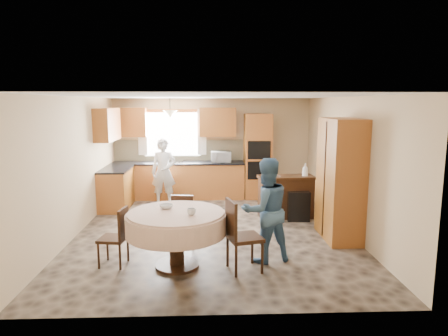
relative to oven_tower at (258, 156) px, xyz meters
The scene contains 36 objects.
floor 3.11m from the oven_tower, 113.15° to the right, with size 5.00×6.00×0.01m, color #6D5D4C.
ceiling 3.26m from the oven_tower, 113.15° to the right, with size 5.00×6.00×0.01m, color white.
wall_back 1.21m from the oven_tower, 164.91° to the left, with size 5.00×0.02×2.50m, color tan.
wall_front 5.81m from the oven_tower, 101.43° to the right, with size 5.00×0.02×2.50m, color tan.
wall_left 4.54m from the oven_tower, 143.61° to the right, with size 0.02×6.00×2.50m, color tan.
wall_right 3.02m from the oven_tower, 63.35° to the right, with size 0.02×6.00×2.50m, color tan.
window 2.24m from the oven_tower, behind, with size 1.40×0.03×1.10m, color white.
curtain_left 2.97m from the oven_tower, behind, with size 0.22×0.02×1.15m, color white.
curtain_right 1.54m from the oven_tower, behind, with size 0.22×0.02×1.15m, color white.
base_cab_back 2.09m from the oven_tower, behind, with size 3.30×0.60×0.88m, color #C26833.
counter_back 2.01m from the oven_tower, behind, with size 3.30×0.64×0.04m, color black.
base_cab_left 3.52m from the oven_tower, 165.12° to the right, with size 0.60×1.20×0.88m, color #C26833.
counter_left 3.47m from the oven_tower, 165.12° to the right, with size 0.64×1.20×0.04m, color black.
backsplash 2.03m from the oven_tower, behind, with size 3.30×0.02×0.55m, color #C9BD8E.
wall_cab_left 3.31m from the oven_tower, behind, with size 0.85×0.33×0.72m, color #A55729.
wall_cab_right 1.32m from the oven_tower, behind, with size 0.90×0.33×0.72m, color #A55729.
wall_cab_side 3.70m from the oven_tower, 165.67° to the right, with size 0.33×1.20×0.72m, color #A55729.
oven_tower is the anchor object (origin of this frame).
oven_upper 0.37m from the oven_tower, 90.00° to the right, with size 0.56×0.01×0.45m, color black.
oven_lower 0.44m from the oven_tower, 90.00° to the right, with size 0.56×0.01×0.45m, color black.
pendant 2.40m from the oven_tower, behind, with size 0.36×0.36×0.18m, color beige.
sideboard 1.94m from the oven_tower, 77.95° to the right, with size 1.16×0.48×0.83m, color #391F0F.
space_heater 2.25m from the oven_tower, 73.72° to the right, with size 0.44×0.31×0.61m, color black.
cupboard 3.31m from the oven_tower, 71.15° to the right, with size 0.56×1.11×2.13m, color #C26833.
dining_table 4.65m from the oven_tower, 111.68° to the right, with size 1.45×1.45×0.83m.
chair_left 4.97m from the oven_tower, 121.54° to the right, with size 0.43×0.43×0.87m.
chair_back 3.84m from the oven_tower, 115.91° to the right, with size 0.44×0.44×0.89m.
chair_right 4.58m from the oven_tower, 100.23° to the right, with size 0.55×0.55×1.04m.
framed_picture 2.36m from the oven_tower, 54.33° to the right, with size 0.06×0.59×0.49m.
microwave 0.93m from the oven_tower, behind, with size 0.49×0.33×0.27m, color silver.
person_sink 2.40m from the oven_tower, 163.59° to the right, with size 0.57×0.38×1.57m, color silver.
person_dining 4.14m from the oven_tower, 95.29° to the right, with size 0.77×0.60×1.59m, color #3E6388.
bowl_sideboard 1.81m from the oven_tower, 85.71° to the right, with size 0.23×0.23×0.06m, color #B2B2B2.
bottle_sideboard 1.95m from the oven_tower, 66.59° to the right, with size 0.12×0.12×0.32m, color silver.
cup_table 4.71m from the oven_tower, 108.31° to the right, with size 0.12×0.12×0.10m, color #B2B2B2.
bowl_table 4.51m from the oven_tower, 114.49° to the right, with size 0.20×0.20×0.06m, color #B2B2B2.
Camera 1 is at (-0.09, -7.21, 2.39)m, focal length 32.00 mm.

